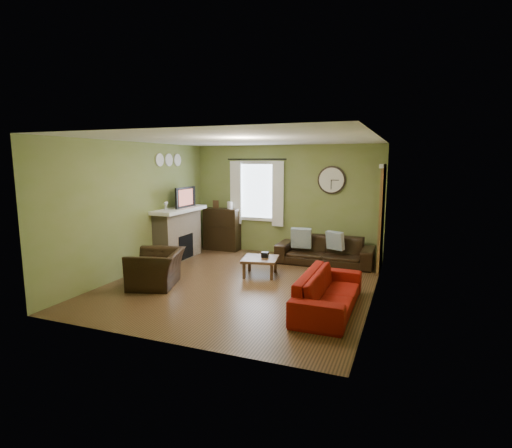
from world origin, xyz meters
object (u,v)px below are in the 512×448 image
(bookshelf, at_px, (222,229))
(coffee_table, at_px, (260,267))
(armchair, at_px, (156,269))
(sofa_red, at_px, (329,291))
(sofa_brown, at_px, (325,251))

(bookshelf, bearing_deg, coffee_table, -46.65)
(armchair, bearing_deg, sofa_red, 71.70)
(armchair, bearing_deg, sofa_brown, 118.57)
(bookshelf, distance_m, sofa_red, 4.57)
(armchair, relative_size, coffee_table, 1.47)
(bookshelf, xyz_separation_m, coffee_table, (1.71, -1.81, -0.35))
(bookshelf, relative_size, coffee_table, 1.58)
(sofa_red, xyz_separation_m, coffee_table, (-1.60, 1.32, -0.10))
(sofa_brown, distance_m, sofa_red, 2.72)
(sofa_brown, distance_m, coffee_table, 1.67)
(armchair, xyz_separation_m, coffee_table, (1.51, 1.29, -0.14))
(bookshelf, xyz_separation_m, sofa_red, (3.32, -3.14, -0.24))
(sofa_brown, xyz_separation_m, coffee_table, (-1.00, -1.33, -0.12))
(sofa_red, relative_size, armchair, 1.97)
(bookshelf, xyz_separation_m, sofa_brown, (2.71, -0.48, -0.22))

